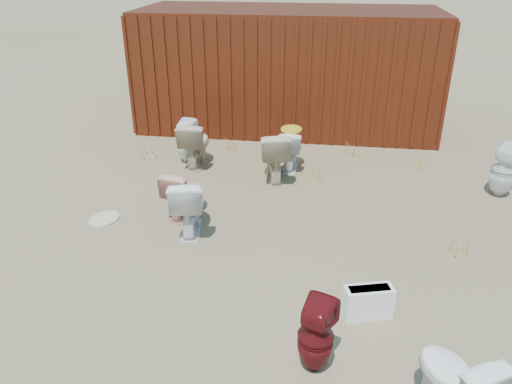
# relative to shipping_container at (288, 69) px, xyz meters

# --- Properties ---
(ground) EXTENTS (100.00, 100.00, 0.00)m
(ground) POSITION_rel_shipping_container_xyz_m (0.00, -5.20, -1.20)
(ground) COLOR brown
(ground) RESTS_ON ground
(shipping_container) EXTENTS (6.00, 2.40, 2.40)m
(shipping_container) POSITION_rel_shipping_container_xyz_m (0.00, 0.00, 0.00)
(shipping_container) COLOR #47180B
(shipping_container) RESTS_ON ground
(toilet_front_pink) EXTENTS (0.58, 0.79, 0.72)m
(toilet_front_pink) POSITION_rel_shipping_container_xyz_m (-1.06, -4.38, -0.84)
(toilet_front_pink) COLOR #DD947F
(toilet_front_pink) RESTS_ON ground
(toilet_front_c) EXTENTS (0.58, 0.85, 0.80)m
(toilet_front_c) POSITION_rel_shipping_container_xyz_m (-0.88, -4.81, -0.80)
(toilet_front_c) COLOR white
(toilet_front_c) RESTS_ON ground
(toilet_front_maroon) EXTENTS (0.42, 0.43, 0.73)m
(toilet_front_maroon) POSITION_rel_shipping_container_xyz_m (0.89, -7.04, -0.84)
(toilet_front_maroon) COLOR #5B0F12
(toilet_front_maroon) RESTS_ON ground
(toilet_front_e) EXTENTS (0.72, 0.84, 0.74)m
(toilet_front_e) POSITION_rel_shipping_container_xyz_m (2.00, -7.40, -0.83)
(toilet_front_e) COLOR white
(toilet_front_e) RESTS_ON ground
(toilet_back_a) EXTENTS (0.42, 0.43, 0.78)m
(toilet_back_a) POSITION_rel_shipping_container_xyz_m (-1.57, -2.41, -0.81)
(toilet_back_a) COLOR white
(toilet_back_a) RESTS_ON ground
(toilet_back_beige_left) EXTENTS (0.47, 0.80, 0.82)m
(toilet_back_beige_left) POSITION_rel_shipping_container_xyz_m (-1.37, -2.56, -0.79)
(toilet_back_beige_left) COLOR #C4B08F
(toilet_back_beige_left) RESTS_ON ground
(toilet_back_beige_right) EXTENTS (0.64, 0.92, 0.85)m
(toilet_back_beige_right) POSITION_rel_shipping_container_xyz_m (0.06, -2.96, -0.77)
(toilet_back_beige_right) COLOR beige
(toilet_back_beige_right) RESTS_ON ground
(toilet_back_yellowlid) EXTENTS (0.41, 0.70, 0.70)m
(toilet_back_yellowlid) POSITION_rel_shipping_container_xyz_m (0.29, -2.45, -0.85)
(toilet_back_yellowlid) COLOR white
(toilet_back_yellowlid) RESTS_ON ground
(toilet_back_e) EXTENTS (0.54, 0.54, 0.84)m
(toilet_back_e) POSITION_rel_shipping_container_xyz_m (3.60, -3.04, -0.78)
(toilet_back_e) COLOR white
(toilet_back_e) RESTS_ON ground
(yellow_lid) EXTENTS (0.36, 0.44, 0.02)m
(yellow_lid) POSITION_rel_shipping_container_xyz_m (0.29, -2.45, -0.49)
(yellow_lid) COLOR gold
(yellow_lid) RESTS_ON toilet_back_yellowlid
(loose_tank) EXTENTS (0.54, 0.33, 0.35)m
(loose_tank) POSITION_rel_shipping_container_xyz_m (1.41, -6.24, -1.02)
(loose_tank) COLOR white
(loose_tank) RESTS_ON ground
(loose_lid_near) EXTENTS (0.49, 0.57, 0.02)m
(loose_lid_near) POSITION_rel_shipping_container_xyz_m (-2.17, -4.68, -1.19)
(loose_lid_near) COLOR #C7B890
(loose_lid_near) RESTS_ON ground
(loose_lid_far) EXTENTS (0.57, 0.59, 0.02)m
(loose_lid_far) POSITION_rel_shipping_container_xyz_m (-1.33, -3.63, -1.19)
(loose_lid_far) COLOR #C9B992
(loose_lid_far) RESTS_ON ground
(weed_clump_a) EXTENTS (0.36, 0.36, 0.30)m
(weed_clump_a) POSITION_rel_shipping_container_xyz_m (-2.35, -2.28, -1.05)
(weed_clump_a) COLOR #9F843F
(weed_clump_a) RESTS_ON ground
(weed_clump_b) EXTENTS (0.32, 0.32, 0.28)m
(weed_clump_b) POSITION_rel_shipping_container_xyz_m (0.76, -2.84, -1.06)
(weed_clump_b) COLOR #9F843F
(weed_clump_b) RESTS_ON ground
(weed_clump_c) EXTENTS (0.36, 0.36, 0.29)m
(weed_clump_c) POSITION_rel_shipping_container_xyz_m (2.47, -2.14, -1.05)
(weed_clump_c) COLOR #9F843F
(weed_clump_c) RESTS_ON ground
(weed_clump_d) EXTENTS (0.30, 0.30, 0.25)m
(weed_clump_d) POSITION_rel_shipping_container_xyz_m (-0.92, -1.70, -1.08)
(weed_clump_d) COLOR #9F843F
(weed_clump_d) RESTS_ON ground
(weed_clump_e) EXTENTS (0.34, 0.34, 0.30)m
(weed_clump_e) POSITION_rel_shipping_container_xyz_m (1.40, -1.70, -1.05)
(weed_clump_e) COLOR #9F843F
(weed_clump_e) RESTS_ON ground
(weed_clump_f) EXTENTS (0.28, 0.28, 0.27)m
(weed_clump_f) POSITION_rel_shipping_container_xyz_m (2.62, -4.88, -1.06)
(weed_clump_f) COLOR #9F843F
(weed_clump_f) RESTS_ON ground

